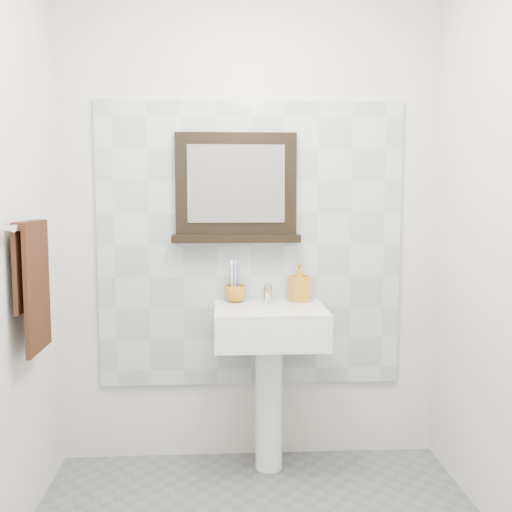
{
  "coord_description": "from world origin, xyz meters",
  "views": [
    {
      "loc": [
        -0.15,
        -2.06,
        1.43
      ],
      "look_at": [
        -0.0,
        0.55,
        1.15
      ],
      "focal_mm": 42.0,
      "sensor_mm": 36.0,
      "label": 1
    }
  ],
  "objects": [
    {
      "name": "toothbrushes",
      "position": [
        -0.09,
        1.02,
        0.98
      ],
      "size": [
        0.05,
        0.04,
        0.21
      ],
      "color": "white",
      "rests_on": "toothbrush_cup"
    },
    {
      "name": "towel_bar",
      "position": [
        -0.95,
        0.47,
        1.29
      ],
      "size": [
        0.07,
        0.4,
        0.03
      ],
      "color": "silver",
      "rests_on": "left_wall"
    },
    {
      "name": "hand_towel",
      "position": [
        -0.94,
        0.47,
        1.08
      ],
      "size": [
        0.06,
        0.3,
        0.55
      ],
      "color": "black",
      "rests_on": "towel_bar"
    },
    {
      "name": "toothbrush_cup",
      "position": [
        -0.08,
        1.02,
        0.9
      ],
      "size": [
        0.11,
        0.11,
        0.09
      ],
      "primitive_type": "imported",
      "rotation": [
        0.0,
        0.0,
        -0.01
      ],
      "color": "#B17314",
      "rests_on": "pedestal_sink"
    },
    {
      "name": "pedestal_sink",
      "position": [
        0.09,
        0.87,
        0.68
      ],
      "size": [
        0.55,
        0.44,
        0.96
      ],
      "color": "white",
      "rests_on": "ground"
    },
    {
      "name": "framed_mirror",
      "position": [
        -0.08,
        1.06,
        1.44
      ],
      "size": [
        0.66,
        0.11,
        0.56
      ],
      "color": "black",
      "rests_on": "back_wall"
    },
    {
      "name": "back_wall",
      "position": [
        0.0,
        1.1,
        1.25
      ],
      "size": [
        2.0,
        0.01,
        2.5
      ],
      "primitive_type": "cube",
      "color": "silver",
      "rests_on": "ground"
    },
    {
      "name": "front_wall",
      "position": [
        0.0,
        -1.1,
        1.25
      ],
      "size": [
        2.0,
        0.01,
        2.5
      ],
      "primitive_type": "cube",
      "color": "silver",
      "rests_on": "ground"
    },
    {
      "name": "soap_dispenser",
      "position": [
        0.25,
        1.01,
        0.96
      ],
      "size": [
        0.11,
        0.11,
        0.2
      ],
      "primitive_type": "imported",
      "rotation": [
        0.0,
        0.0,
        0.28
      ],
      "color": "#B55815",
      "rests_on": "pedestal_sink"
    },
    {
      "name": "splashback",
      "position": [
        0.0,
        1.09,
        1.15
      ],
      "size": [
        1.6,
        0.02,
        1.5
      ],
      "primitive_type": "cube",
      "color": "#ACB5BA",
      "rests_on": "back_wall"
    }
  ]
}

